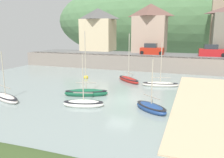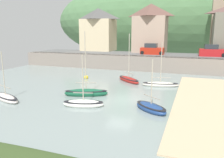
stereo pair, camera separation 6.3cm
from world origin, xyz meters
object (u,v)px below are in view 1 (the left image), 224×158
object	(u,v)px
sailboat_far_left	(151,108)
sailboat_blue_trim	(160,84)
waterfront_building_left	(98,29)
sailboat_white_hull	(84,103)
sailboat_tall_mast	(6,98)
parked_car_by_wall	(212,51)
mooring_buoy	(86,77)
church_with_spire	(220,10)
waterfront_building_centre	(150,28)
parked_car_near_slipway	(152,50)
motorboat_with_cabin	(129,79)
fishing_boat_green	(86,93)

from	to	relation	value
sailboat_far_left	sailboat_blue_trim	size ratio (longest dim) A/B	0.83
waterfront_building_left	sailboat_white_hull	world-z (taller)	waterfront_building_left
sailboat_tall_mast	sailboat_blue_trim	distance (m)	16.89
sailboat_far_left	parked_car_by_wall	world-z (taller)	parked_car_by_wall
sailboat_far_left	mooring_buoy	distance (m)	14.73
sailboat_white_hull	sailboat_blue_trim	bearing A→B (deg)	46.69
mooring_buoy	church_with_spire	bearing A→B (deg)	50.18
sailboat_blue_trim	parked_car_by_wall	distance (m)	15.50
waterfront_building_centre	parked_car_near_slipway	world-z (taller)	waterfront_building_centre
motorboat_with_cabin	parked_car_by_wall	distance (m)	16.74
waterfront_building_left	fishing_boat_green	world-z (taller)	waterfront_building_left
waterfront_building_centre	sailboat_far_left	bearing A→B (deg)	-78.73
motorboat_with_cabin	sailboat_blue_trim	world-z (taller)	motorboat_with_cabin
church_with_spire	sailboat_tall_mast	xyz separation A→B (m)	(-20.59, -33.12, -10.24)
sailboat_far_left	parked_car_by_wall	bearing A→B (deg)	114.27
sailboat_white_hull	parked_car_near_slipway	distance (m)	23.99
motorboat_with_cabin	church_with_spire	bearing A→B (deg)	103.60
church_with_spire	sailboat_tall_mast	bearing A→B (deg)	-121.87
sailboat_far_left	parked_car_by_wall	xyz separation A→B (m)	(5.68, 22.88, 2.95)
sailboat_blue_trim	fishing_boat_green	bearing A→B (deg)	-146.04
sailboat_blue_trim	sailboat_tall_mast	bearing A→B (deg)	-152.55
sailboat_white_hull	waterfront_building_left	bearing A→B (deg)	95.35
waterfront_building_centre	parked_car_by_wall	world-z (taller)	waterfront_building_centre
sailboat_tall_mast	church_with_spire	bearing A→B (deg)	80.21
waterfront_building_left	sailboat_tall_mast	xyz separation A→B (m)	(2.94, -29.12, -6.64)
waterfront_building_centre	fishing_boat_green	distance (m)	26.07
church_with_spire	sailboat_tall_mast	size ratio (longest dim) A/B	3.30
motorboat_with_cabin	parked_car_by_wall	xyz separation A→B (m)	(10.49, 12.72, 2.94)
sailboat_white_hull	fishing_boat_green	size ratio (longest dim) A/B	0.71
waterfront_building_centre	sailboat_far_left	size ratio (longest dim) A/B	2.09
waterfront_building_centre	parked_car_near_slipway	bearing A→B (deg)	-74.15
sailboat_far_left	parked_car_near_slipway	world-z (taller)	parked_car_near_slipway
mooring_buoy	waterfront_building_centre	bearing A→B (deg)	72.74
parked_car_near_slipway	parked_car_by_wall	bearing A→B (deg)	0.55
sailboat_far_left	waterfront_building_left	bearing A→B (deg)	159.32
waterfront_building_left	sailboat_tall_mast	distance (m)	30.01
sailboat_white_hull	mooring_buoy	size ratio (longest dim) A/B	8.03
waterfront_building_left	sailboat_far_left	xyz separation A→B (m)	(16.52, -27.38, -6.61)
motorboat_with_cabin	sailboat_blue_trim	xyz separation A→B (m)	(4.26, -1.17, -0.03)
waterfront_building_centre	sailboat_blue_trim	distance (m)	20.24
motorboat_with_cabin	fishing_boat_green	bearing A→B (deg)	-63.10
sailboat_far_left	mooring_buoy	size ratio (longest dim) A/B	7.61
sailboat_far_left	sailboat_blue_trim	xyz separation A→B (m)	(-0.55, 8.99, -0.02)
waterfront_building_centre	sailboat_far_left	xyz separation A→B (m)	(5.45, -27.38, -6.86)
mooring_buoy	sailboat_white_hull	bearing A→B (deg)	-64.62
sailboat_blue_trim	parked_car_near_slipway	distance (m)	14.66
sailboat_far_left	waterfront_building_centre	bearing A→B (deg)	139.48
sailboat_white_hull	parked_car_by_wall	xyz separation A→B (m)	(11.43, 23.76, 2.96)
waterfront_building_centre	motorboat_with_cabin	world-z (taller)	waterfront_building_centre
motorboat_with_cabin	parked_car_near_slipway	distance (m)	13.07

